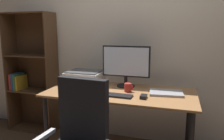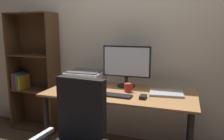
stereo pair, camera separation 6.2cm
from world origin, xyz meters
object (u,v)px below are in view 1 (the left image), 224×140
at_px(mouse, 144,97).
at_px(printer, 85,78).
at_px(coffee_mug, 128,88).
at_px(bookshelf, 32,74).
at_px(monitor, 126,64).
at_px(keyboard, 117,95).
at_px(desk, 120,99).
at_px(laptop, 166,93).

xyz_separation_m(mouse, printer, (-0.73, 0.32, 0.06)).
distance_m(coffee_mug, bookshelf, 1.46).
xyz_separation_m(monitor, keyboard, (0.01, -0.39, -0.25)).
distance_m(mouse, bookshelf, 1.69).
distance_m(keyboard, mouse, 0.25).
bearing_deg(desk, bookshelf, 164.98).
relative_size(monitor, laptop, 1.66).
bearing_deg(keyboard, monitor, 94.01).
relative_size(keyboard, laptop, 0.91).
xyz_separation_m(coffee_mug, bookshelf, (-1.42, 0.35, -0.01)).
distance_m(mouse, laptop, 0.28).
bearing_deg(laptop, desk, 179.37).
bearing_deg(desk, monitor, 88.61).
xyz_separation_m(keyboard, mouse, (0.25, 0.01, 0.01)).
bearing_deg(bookshelf, coffee_mug, -13.71).
height_order(mouse, laptop, mouse).
height_order(keyboard, laptop, laptop).
bearing_deg(desk, keyboard, -84.20).
relative_size(desk, coffee_mug, 16.99).
distance_m(desk, coffee_mug, 0.15).
distance_m(keyboard, laptop, 0.49).
xyz_separation_m(keyboard, coffee_mug, (0.06, 0.19, 0.04)).
xyz_separation_m(mouse, laptop, (0.19, 0.21, -0.01)).
relative_size(desk, mouse, 15.73).
height_order(laptop, printer, printer).
bearing_deg(printer, keyboard, -34.87).
xyz_separation_m(desk, laptop, (0.46, 0.05, 0.10)).
relative_size(desk, keyboard, 5.21).
relative_size(desk, printer, 3.78).
height_order(mouse, printer, printer).
relative_size(laptop, printer, 0.80).
bearing_deg(desk, mouse, -30.72).
xyz_separation_m(mouse, bookshelf, (-1.61, 0.52, 0.02)).
height_order(monitor, bookshelf, bookshelf).
bearing_deg(coffee_mug, monitor, 109.84).
bearing_deg(keyboard, mouse, 5.60).
bearing_deg(coffee_mug, desk, -170.86).
bearing_deg(printer, desk, -19.26).
bearing_deg(coffee_mug, bookshelf, 166.29).
distance_m(desk, monitor, 0.41).
distance_m(monitor, bookshelf, 1.37).
xyz_separation_m(mouse, coffee_mug, (-0.19, 0.17, 0.03)).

